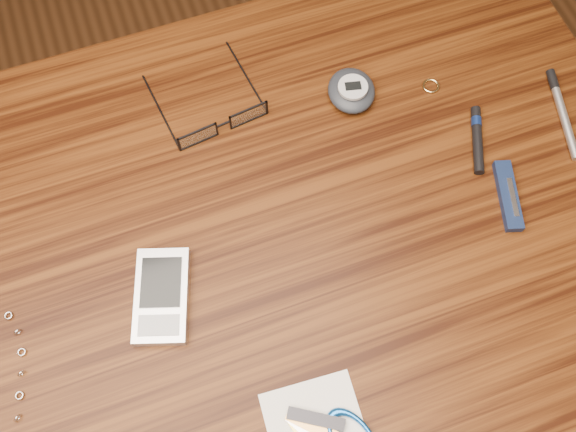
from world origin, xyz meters
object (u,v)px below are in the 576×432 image
Objects in this scene: desk at (264,270)px; eyeglasses at (221,122)px; pocket_knife at (508,196)px; pda_phone at (162,296)px; silver_pen at (561,107)px; pedometer at (351,90)px.

eyeglasses is (0.00, 0.17, 0.11)m from desk.
pocket_knife is (0.30, -0.21, -0.01)m from eyeglasses.
desk is at bearing 11.55° from pda_phone.
pda_phone reaches higher than silver_pen.
eyeglasses is 1.16× the size of pda_phone.
desk is 7.05× the size of eyeglasses.
eyeglasses is 1.09× the size of silver_pen.
pda_phone is 0.55m from silver_pen.
eyeglasses reaches higher than pocket_knife.
silver_pen is (0.55, 0.07, -0.00)m from pda_phone.
pedometer reaches higher than silver_pen.
silver_pen is (0.25, -0.11, -0.01)m from pedometer.
pedometer is at bearing 30.82° from pda_phone.
pocket_knife is at bearing -2.66° from pda_phone.
pocket_knife is (0.12, -0.20, -0.01)m from pedometer.
pda_phone is 0.35m from pedometer.
pedometer is at bearing 121.50° from pocket_knife.
pocket_knife is at bearing -143.75° from silver_pen.
pedometer is at bearing -4.00° from eyeglasses.
desk is 0.26m from pedometer.
desk is 10.76× the size of pocket_knife.
pocket_knife reaches higher than desk.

